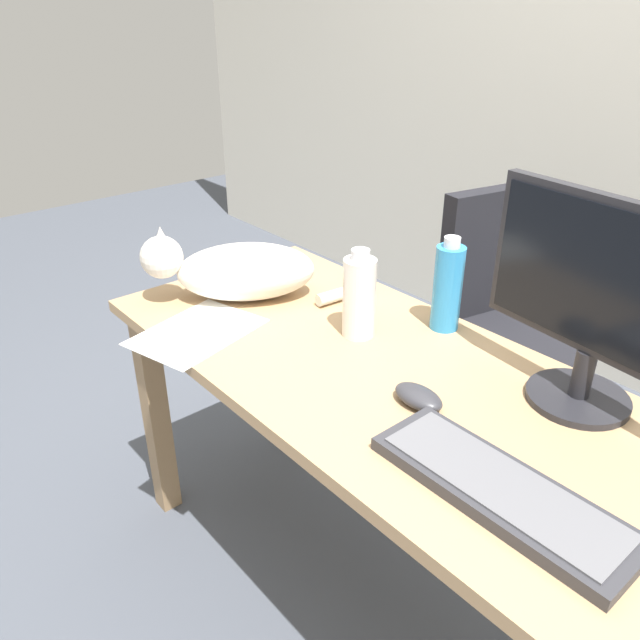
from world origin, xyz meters
name	(u,v)px	position (x,y,z in m)	size (l,w,h in m)	color
ground_plane	(366,587)	(0.00, 0.00, 0.00)	(8.00, 8.00, 0.00)	#474C56
desk	(375,406)	(0.00, 0.00, 0.60)	(1.39, 0.63, 0.71)	tan
office_chair	(506,359)	(-0.11, 0.71, 0.39)	(0.49, 0.48, 0.92)	black
monitor	(600,299)	(0.36, 0.20, 0.93)	(0.48, 0.20, 0.41)	#232328
keyboard	(500,490)	(0.42, -0.14, 0.72)	(0.44, 0.15, 0.03)	#333338
cat	(237,270)	(-0.48, -0.04, 0.79)	(0.38, 0.52, 0.20)	silver
computer_mouse	(418,397)	(0.16, -0.05, 0.73)	(0.11, 0.06, 0.04)	#333338
paper_sheet	(197,332)	(-0.39, -0.23, 0.71)	(0.21, 0.30, 0.00)	white
water_bottle	(448,287)	(-0.02, 0.25, 0.82)	(0.07, 0.07, 0.23)	#2D8CD1
spray_bottle	(359,296)	(-0.13, 0.06, 0.81)	(0.08, 0.08, 0.22)	silver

